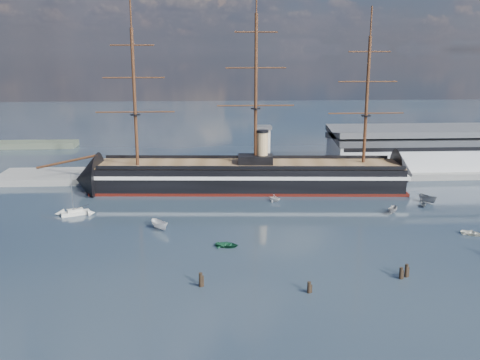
{
  "coord_description": "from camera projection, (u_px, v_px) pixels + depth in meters",
  "views": [
    {
      "loc": [
        -14.09,
        -91.77,
        40.05
      ],
      "look_at": [
        -6.55,
        35.0,
        9.0
      ],
      "focal_mm": 40.0,
      "sensor_mm": 36.0,
      "label": 1
    }
  ],
  "objects": [
    {
      "name": "piling_near_right",
      "position": [
        406.0,
        277.0,
        96.74
      ],
      "size": [
        0.64,
        0.64,
        3.16
      ],
      "primitive_type": "cylinder",
      "color": "black",
      "rests_on": "ground"
    },
    {
      "name": "quay",
      "position": [
        283.0,
        176.0,
        173.58
      ],
      "size": [
        180.0,
        18.0,
        2.0
      ],
      "primitive_type": "cube",
      "color": "slate",
      "rests_on": "ground"
    },
    {
      "name": "motorboat_d",
      "position": [
        274.0,
        201.0,
        144.83
      ],
      "size": [
        6.04,
        6.26,
        2.23
      ],
      "primitive_type": "imported",
      "rotation": [
        0.0,
        0.0,
        0.83
      ],
      "color": "silver",
      "rests_on": "ground"
    },
    {
      "name": "piling_near_mid",
      "position": [
        309.0,
        293.0,
        90.44
      ],
      "size": [
        0.64,
        0.64,
        2.7
      ],
      "primitive_type": "cylinder",
      "color": "black",
      "rests_on": "ground"
    },
    {
      "name": "motorboat_e",
      "position": [
        471.0,
        235.0,
        118.68
      ],
      "size": [
        2.61,
        2.92,
        1.31
      ],
      "primitive_type": "imported",
      "rotation": [
        0.0,
        0.0,
        0.92
      ],
      "color": "silver",
      "rests_on": "ground"
    },
    {
      "name": "sailboat",
      "position": [
        75.0,
        212.0,
        132.77
      ],
      "size": [
        7.22,
        4.75,
        11.2
      ],
      "rotation": [
        0.0,
        0.0,
        0.42
      ],
      "color": "beige",
      "rests_on": "ground"
    },
    {
      "name": "warship",
      "position": [
        243.0,
        176.0,
        156.28
      ],
      "size": [
        113.38,
        22.09,
        53.94
      ],
      "rotation": [
        0.0,
        0.0,
        -0.07
      ],
      "color": "black",
      "rests_on": "ground"
    },
    {
      "name": "motorboat_g",
      "position": [
        423.0,
        207.0,
        139.89
      ],
      "size": [
        3.85,
        1.94,
        1.47
      ],
      "primitive_type": "imported",
      "rotation": [
        0.0,
        0.0,
        -0.17
      ],
      "color": "slate",
      "rests_on": "ground"
    },
    {
      "name": "piling_extra",
      "position": [
        401.0,
        279.0,
        95.94
      ],
      "size": [
        0.64,
        0.64,
        2.86
      ],
      "primitive_type": "cylinder",
      "color": "black",
      "rests_on": "ground"
    },
    {
      "name": "motorboat_f",
      "position": [
        427.0,
        203.0,
        143.62
      ],
      "size": [
        7.08,
        5.4,
        2.69
      ],
      "primitive_type": "imported",
      "rotation": [
        0.0,
        0.0,
        0.5
      ],
      "color": "gray",
      "rests_on": "ground"
    },
    {
      "name": "motorboat_a",
      "position": [
        160.0,
        229.0,
        122.27
      ],
      "size": [
        6.86,
        6.08,
        2.7
      ],
      "primitive_type": "imported",
      "rotation": [
        0.0,
        0.0,
        0.66
      ],
      "color": "white",
      "rests_on": "ground"
    },
    {
      "name": "piling_near_left",
      "position": [
        201.0,
        287.0,
        92.8
      ],
      "size": [
        0.64,
        0.64,
        3.26
      ],
      "primitive_type": "cylinder",
      "color": "black",
      "rests_on": "ground"
    },
    {
      "name": "warehouse",
      "position": [
        425.0,
        148.0,
        178.33
      ],
      "size": [
        63.0,
        21.0,
        11.6
      ],
      "color": "#B7BABC",
      "rests_on": "ground"
    },
    {
      "name": "motorboat_c",
      "position": [
        392.0,
        214.0,
        134.11
      ],
      "size": [
        5.63,
        4.76,
        2.19
      ],
      "primitive_type": "imported",
      "rotation": [
        0.0,
        0.0,
        -0.61
      ],
      "color": "gray",
      "rests_on": "ground"
    },
    {
      "name": "motorboat_b",
      "position": [
        227.0,
        247.0,
        111.43
      ],
      "size": [
        2.0,
        3.23,
        1.41
      ],
      "primitive_type": "imported",
      "rotation": [
        0.0,
        0.0,
        1.29
      ],
      "color": "#175233",
      "rests_on": "ground"
    },
    {
      "name": "quay_tower",
      "position": [
        263.0,
        149.0,
        167.95
      ],
      "size": [
        5.0,
        5.0,
        15.0
      ],
      "color": "silver",
      "rests_on": "ground"
    },
    {
      "name": "ground",
      "position": [
        264.0,
        209.0,
        138.1
      ],
      "size": [
        600.0,
        600.0,
        0.0
      ],
      "primitive_type": "plane",
      "color": "#192537",
      "rests_on": "ground"
    }
  ]
}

